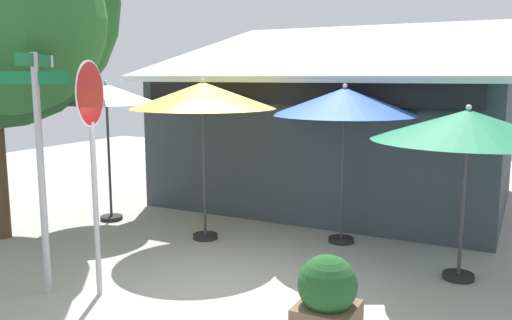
# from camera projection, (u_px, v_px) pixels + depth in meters

# --- Properties ---
(ground_plane) EXTENTS (28.00, 28.00, 0.10)m
(ground_plane) POSITION_uv_depth(u_px,v_px,m) (223.00, 290.00, 7.34)
(ground_plane) COLOR #9E9B93
(cafe_building) EXTENTS (7.69, 6.05, 4.27)m
(cafe_building) POSITION_uv_depth(u_px,v_px,m) (340.00, 133.00, 12.49)
(cafe_building) COLOR #333D42
(cafe_building) RESTS_ON ground
(street_sign_post) EXTENTS (0.84, 0.90, 3.18)m
(street_sign_post) POSITION_uv_depth(u_px,v_px,m) (40.00, 149.00, 6.84)
(street_sign_post) COLOR #A8AAB2
(street_sign_post) RESTS_ON ground
(stop_sign) EXTENTS (0.31, 0.79, 3.08)m
(stop_sign) POSITION_uv_depth(u_px,v_px,m) (92.00, 132.00, 6.76)
(stop_sign) COLOR #A8AAB2
(stop_sign) RESTS_ON ground
(patio_umbrella_ivory_left) EXTENTS (2.06, 2.06, 2.80)m
(patio_umbrella_ivory_left) POSITION_uv_depth(u_px,v_px,m) (106.00, 95.00, 10.39)
(patio_umbrella_ivory_left) COLOR black
(patio_umbrella_ivory_left) RESTS_ON ground
(patio_umbrella_mustard_center) EXTENTS (2.52, 2.52, 2.85)m
(patio_umbrella_mustard_center) POSITION_uv_depth(u_px,v_px,m) (203.00, 96.00, 9.14)
(patio_umbrella_mustard_center) COLOR black
(patio_umbrella_mustard_center) RESTS_ON ground
(patio_umbrella_royal_blue_right) EXTENTS (2.48, 2.48, 2.76)m
(patio_umbrella_royal_blue_right) POSITION_uv_depth(u_px,v_px,m) (345.00, 102.00, 8.95)
(patio_umbrella_royal_blue_right) COLOR black
(patio_umbrella_royal_blue_right) RESTS_ON ground
(patio_umbrella_forest_green_far_right) EXTENTS (2.62, 2.62, 2.50)m
(patio_umbrella_forest_green_far_right) POSITION_uv_depth(u_px,v_px,m) (468.00, 126.00, 7.29)
(patio_umbrella_forest_green_far_right) COLOR black
(patio_umbrella_forest_green_far_right) RESTS_ON ground
(sidewalk_planter) EXTENTS (0.62, 0.62, 1.07)m
(sidewalk_planter) POSITION_uv_depth(u_px,v_px,m) (327.00, 305.00, 5.50)
(sidewalk_planter) COLOR brown
(sidewalk_planter) RESTS_ON ground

